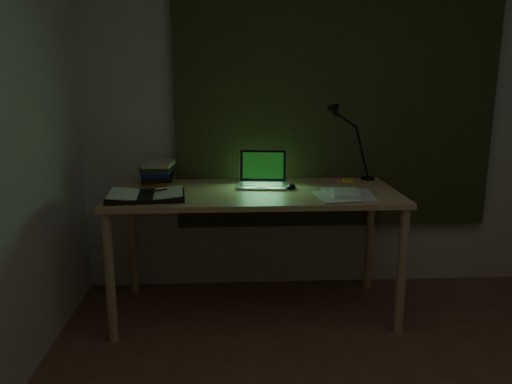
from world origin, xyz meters
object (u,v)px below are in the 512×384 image
laptop (262,170)px  desk_lamp (369,144)px  loose_papers (337,192)px  book_stack (158,172)px  open_textbook (146,195)px  desk (255,252)px

laptop → desk_lamp: 0.78m
loose_papers → desk_lamp: bearing=54.0°
book_stack → laptop: bearing=-11.4°
laptop → book_stack: size_ratio=1.52×
book_stack → desk_lamp: desk_lamp is taller
laptop → open_textbook: size_ratio=0.80×
book_stack → loose_papers: size_ratio=0.62×
book_stack → loose_papers: 1.16m
open_textbook → book_stack: book_stack is taller
laptop → open_textbook: (-0.69, -0.27, -0.09)m
desk → book_stack: size_ratio=7.59×
book_stack → desk_lamp: (1.41, 0.07, 0.17)m
open_textbook → desk_lamp: desk_lamp is taller
book_stack → loose_papers: bearing=-17.5°
loose_papers → laptop: bearing=153.7°
laptop → loose_papers: 0.50m
laptop → book_stack: 0.69m
desk → loose_papers: 0.65m
book_stack → desk_lamp: size_ratio=0.47×
open_textbook → laptop: bearing=15.7°
laptop → book_stack: bearing=175.0°
desk → open_textbook: open_textbook is taller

